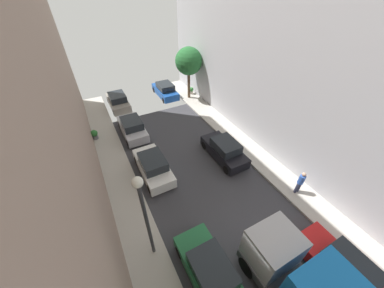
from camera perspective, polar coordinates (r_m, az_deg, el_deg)
name	(u,v)px	position (r m, az deg, el deg)	size (l,w,h in m)	color
ground	(256,254)	(12.68, 16.91, -26.43)	(32.00, 32.00, 0.00)	#38383D
sidewalk_right	(321,213)	(15.37, 31.46, -15.56)	(2.00, 44.00, 0.15)	#B7B2A8
parked_car_left_2	(210,272)	(11.20, 4.96, -31.04)	(1.78, 4.20, 1.57)	#1E6638
parked_car_left_3	(153,166)	(15.12, -10.40, -5.87)	(1.78, 4.20, 1.57)	white
parked_car_left_4	(132,128)	(19.27, -15.75, 4.27)	(1.78, 4.20, 1.57)	silver
parked_car_left_5	(118,101)	(24.02, -19.25, 10.78)	(1.78, 4.20, 1.57)	gray
parked_car_right_2	(343,270)	(13.15, 35.57, -25.79)	(1.78, 4.20, 1.57)	red
parked_car_right_3	(224,150)	(16.35, 8.70, -1.59)	(1.78, 4.20, 1.57)	black
parked_car_right_4	(165,90)	(25.32, -7.21, 14.10)	(1.78, 4.20, 1.57)	#194799
pedestrian	(300,182)	(15.04, 27.12, -9.06)	(0.40, 0.36, 1.72)	#2D334C
street_tree_1	(189,61)	(23.34, -0.91, 21.30)	(2.78, 2.78, 5.43)	brown
potted_plant_0	(94,134)	(19.76, -24.75, 2.39)	(0.56, 0.56, 0.83)	slate
potted_plant_2	(191,90)	(25.54, -0.18, 14.22)	(0.49, 0.49, 0.77)	#B2A899
lamp_post	(144,210)	(9.18, -12.79, -16.80)	(0.44, 0.44, 5.49)	#333338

